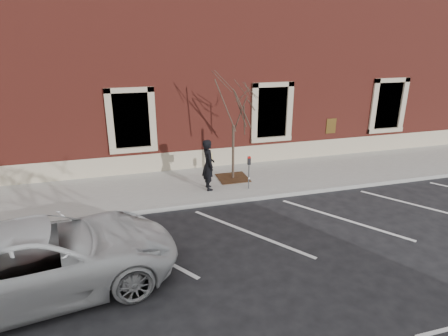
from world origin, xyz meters
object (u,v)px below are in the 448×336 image
object	(u,v)px
parking_meter	(249,167)
sapling	(233,110)
white_truck	(43,259)
man	(208,165)

from	to	relation	value
parking_meter	sapling	world-z (taller)	sapling
parking_meter	sapling	distance (m)	2.26
white_truck	sapling	bearing A→B (deg)	-58.64
man	sapling	distance (m)	2.33
man	sapling	world-z (taller)	sapling
sapling	man	bearing A→B (deg)	-146.37
parking_meter	man	bearing A→B (deg)	172.10
man	parking_meter	xyz separation A→B (m)	(1.44, -0.39, -0.08)
man	white_truck	distance (m)	6.72
man	parking_meter	distance (m)	1.50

